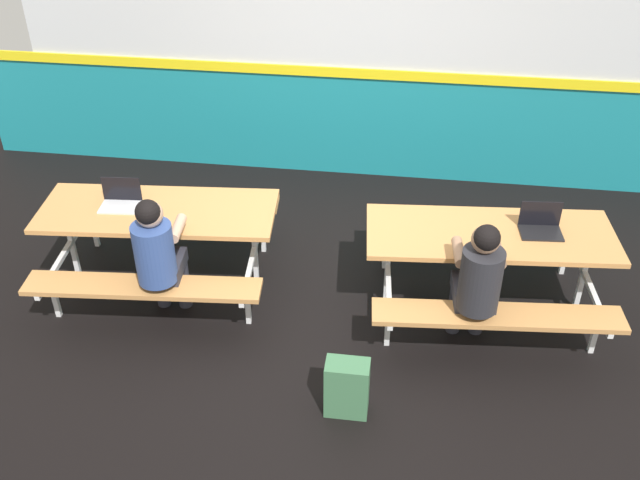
% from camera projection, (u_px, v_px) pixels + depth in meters
% --- Properties ---
extents(ground_plane, '(10.00, 10.00, 0.02)m').
position_uv_depth(ground_plane, '(319.00, 297.00, 6.15)').
color(ground_plane, black).
extents(accent_backdrop, '(8.00, 0.14, 2.60)m').
position_uv_depth(accent_backdrop, '(350.00, 61.00, 7.28)').
color(accent_backdrop, teal).
rests_on(accent_backdrop, ground).
extents(picnic_table_left, '(1.98, 1.70, 0.74)m').
position_uv_depth(picnic_table_left, '(160.00, 226.00, 6.00)').
color(picnic_table_left, tan).
rests_on(picnic_table_left, ground).
extents(picnic_table_right, '(1.98, 1.70, 0.74)m').
position_uv_depth(picnic_table_right, '(488.00, 250.00, 5.71)').
color(picnic_table_right, tan).
rests_on(picnic_table_right, ground).
extents(student_nearer, '(0.38, 0.53, 1.21)m').
position_uv_depth(student_nearer, '(158.00, 252.00, 5.46)').
color(student_nearer, '#2D2D38').
rests_on(student_nearer, ground).
extents(student_further, '(0.38, 0.53, 1.21)m').
position_uv_depth(student_further, '(478.00, 278.00, 5.18)').
color(student_further, '#2D2D38').
rests_on(student_further, ground).
extents(laptop_silver, '(0.34, 0.25, 0.22)m').
position_uv_depth(laptop_silver, '(121.00, 201.00, 5.92)').
color(laptop_silver, silver).
rests_on(laptop_silver, picnic_table_left).
extents(laptop_dark, '(0.34, 0.25, 0.22)m').
position_uv_depth(laptop_dark, '(541.00, 226.00, 5.61)').
color(laptop_dark, black).
rests_on(laptop_dark, picnic_table_right).
extents(backpack_dark, '(0.30, 0.22, 0.44)m').
position_uv_depth(backpack_dark, '(347.00, 387.00, 4.97)').
color(backpack_dark, '#3F724C').
rests_on(backpack_dark, ground).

